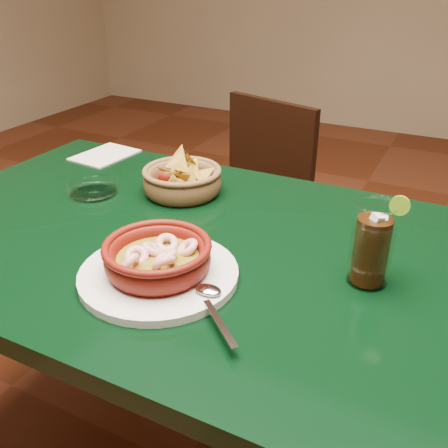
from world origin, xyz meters
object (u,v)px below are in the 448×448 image
at_px(chip_basket, 182,180).
at_px(dining_chair, 248,211).
at_px(cola_drink, 372,245).
at_px(dining_table, 172,271).
at_px(shrimp_plate, 158,262).

bearing_deg(chip_basket, dining_chair, 95.61).
distance_m(chip_basket, cola_drink, 0.52).
relative_size(chip_basket, cola_drink, 1.29).
xyz_separation_m(dining_table, cola_drink, (0.41, -0.00, 0.17)).
bearing_deg(chip_basket, cola_drink, -20.53).
bearing_deg(cola_drink, dining_table, 179.90).
bearing_deg(shrimp_plate, dining_chair, 103.50).
height_order(chip_basket, cola_drink, cola_drink).
xyz_separation_m(dining_chair, chip_basket, (0.05, -0.52, 0.32)).
height_order(dining_table, chip_basket, chip_basket).
height_order(shrimp_plate, cola_drink, cola_drink).
bearing_deg(dining_table, dining_chair, 100.29).
distance_m(dining_chair, chip_basket, 0.61).
height_order(dining_chair, shrimp_plate, dining_chair).
distance_m(dining_chair, cola_drink, 0.96).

